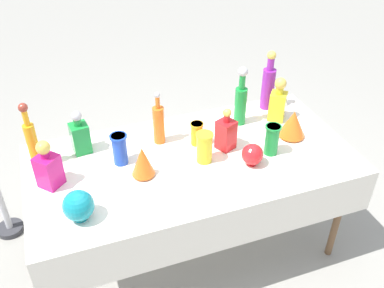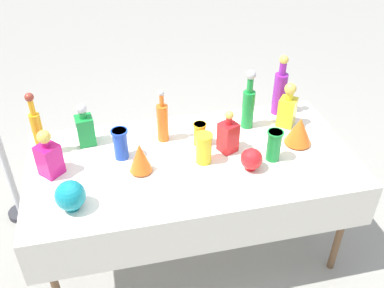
{
  "view_description": "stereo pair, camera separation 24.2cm",
  "coord_description": "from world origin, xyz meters",
  "px_view_note": "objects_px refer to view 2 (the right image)",
  "views": [
    {
      "loc": [
        -0.66,
        -1.85,
        2.28
      ],
      "look_at": [
        0.0,
        0.0,
        0.86
      ],
      "focal_mm": 40.0,
      "sensor_mm": 36.0,
      "label": 1
    },
    {
      "loc": [
        -0.43,
        -1.92,
        2.28
      ],
      "look_at": [
        0.0,
        0.0,
        0.86
      ],
      "focal_mm": 40.0,
      "sensor_mm": 36.0,
      "label": 2
    }
  ],
  "objects_px": {
    "tall_bottle_2": "(163,121)",
    "square_decanter_1": "(228,135)",
    "tall_bottle_1": "(37,129)",
    "tall_bottle_3": "(280,90)",
    "slender_vase_3": "(120,143)",
    "fluted_vase_0": "(299,131)",
    "fluted_vase_1": "(140,157)",
    "square_decanter_2": "(288,108)",
    "square_decanter_3": "(49,156)",
    "slender_vase_0": "(200,133)",
    "round_bowl_0": "(70,196)",
    "slender_vase_2": "(204,148)",
    "slender_vase_1": "(274,145)",
    "tall_bottle_0": "(248,104)",
    "round_bowl_1": "(252,159)",
    "square_decanter_0": "(85,128)"
  },
  "relations": [
    {
      "from": "tall_bottle_2",
      "to": "square_decanter_1",
      "type": "distance_m",
      "value": 0.4
    },
    {
      "from": "tall_bottle_1",
      "to": "tall_bottle_3",
      "type": "distance_m",
      "value": 1.52
    },
    {
      "from": "slender_vase_3",
      "to": "fluted_vase_0",
      "type": "bearing_deg",
      "value": -5.26
    },
    {
      "from": "fluted_vase_0",
      "to": "fluted_vase_1",
      "type": "bearing_deg",
      "value": -176.69
    },
    {
      "from": "square_decanter_1",
      "to": "square_decanter_2",
      "type": "distance_m",
      "value": 0.48
    },
    {
      "from": "square_decanter_3",
      "to": "slender_vase_0",
      "type": "relative_size",
      "value": 1.94
    },
    {
      "from": "fluted_vase_1",
      "to": "square_decanter_3",
      "type": "bearing_deg",
      "value": 169.33
    },
    {
      "from": "round_bowl_0",
      "to": "tall_bottle_1",
      "type": "bearing_deg",
      "value": 108.61
    },
    {
      "from": "tall_bottle_3",
      "to": "slender_vase_2",
      "type": "relative_size",
      "value": 2.23
    },
    {
      "from": "slender_vase_0",
      "to": "slender_vase_1",
      "type": "relative_size",
      "value": 0.77
    },
    {
      "from": "round_bowl_0",
      "to": "slender_vase_2",
      "type": "bearing_deg",
      "value": 16.96
    },
    {
      "from": "tall_bottle_0",
      "to": "slender_vase_0",
      "type": "relative_size",
      "value": 2.73
    },
    {
      "from": "square_decanter_3",
      "to": "round_bowl_0",
      "type": "height_order",
      "value": "square_decanter_3"
    },
    {
      "from": "square_decanter_3",
      "to": "tall_bottle_3",
      "type": "bearing_deg",
      "value": 12.82
    },
    {
      "from": "slender_vase_2",
      "to": "slender_vase_3",
      "type": "distance_m",
      "value": 0.48
    },
    {
      "from": "tall_bottle_3",
      "to": "square_decanter_1",
      "type": "height_order",
      "value": "tall_bottle_3"
    },
    {
      "from": "tall_bottle_3",
      "to": "square_decanter_3",
      "type": "distance_m",
      "value": 1.5
    },
    {
      "from": "round_bowl_0",
      "to": "round_bowl_1",
      "type": "bearing_deg",
      "value": 5.95
    },
    {
      "from": "slender_vase_2",
      "to": "slender_vase_3",
      "type": "bearing_deg",
      "value": 162.33
    },
    {
      "from": "fluted_vase_1",
      "to": "round_bowl_1",
      "type": "relative_size",
      "value": 1.4
    },
    {
      "from": "tall_bottle_3",
      "to": "fluted_vase_0",
      "type": "relative_size",
      "value": 2.31
    },
    {
      "from": "slender_vase_1",
      "to": "tall_bottle_1",
      "type": "bearing_deg",
      "value": 165.03
    },
    {
      "from": "tall_bottle_0",
      "to": "square_decanter_1",
      "type": "xyz_separation_m",
      "value": [
        -0.19,
        -0.22,
        -0.06
      ]
    },
    {
      "from": "tall_bottle_3",
      "to": "fluted_vase_0",
      "type": "height_order",
      "value": "tall_bottle_3"
    },
    {
      "from": "tall_bottle_0",
      "to": "fluted_vase_1",
      "type": "height_order",
      "value": "tall_bottle_0"
    },
    {
      "from": "tall_bottle_1",
      "to": "square_decanter_1",
      "type": "distance_m",
      "value": 1.09
    },
    {
      "from": "fluted_vase_1",
      "to": "slender_vase_2",
      "type": "bearing_deg",
      "value": 1.24
    },
    {
      "from": "square_decanter_2",
      "to": "slender_vase_2",
      "type": "height_order",
      "value": "square_decanter_2"
    },
    {
      "from": "slender_vase_2",
      "to": "slender_vase_3",
      "type": "height_order",
      "value": "slender_vase_3"
    },
    {
      "from": "fluted_vase_0",
      "to": "tall_bottle_3",
      "type": "bearing_deg",
      "value": 87.34
    },
    {
      "from": "slender_vase_2",
      "to": "fluted_vase_0",
      "type": "xyz_separation_m",
      "value": [
        0.6,
        0.05,
        -0.01
      ]
    },
    {
      "from": "slender_vase_1",
      "to": "fluted_vase_0",
      "type": "distance_m",
      "value": 0.23
    },
    {
      "from": "square_decanter_1",
      "to": "slender_vase_0",
      "type": "relative_size",
      "value": 1.86
    },
    {
      "from": "tall_bottle_1",
      "to": "slender_vase_1",
      "type": "distance_m",
      "value": 1.35
    },
    {
      "from": "square_decanter_1",
      "to": "round_bowl_0",
      "type": "xyz_separation_m",
      "value": [
        -0.9,
        -0.3,
        -0.02
      ]
    },
    {
      "from": "square_decanter_0",
      "to": "square_decanter_3",
      "type": "distance_m",
      "value": 0.32
    },
    {
      "from": "tall_bottle_0",
      "to": "slender_vase_3",
      "type": "relative_size",
      "value": 2.11
    },
    {
      "from": "tall_bottle_3",
      "to": "slender_vase_0",
      "type": "height_order",
      "value": "tall_bottle_3"
    },
    {
      "from": "fluted_vase_0",
      "to": "round_bowl_0",
      "type": "distance_m",
      "value": 1.36
    },
    {
      "from": "fluted_vase_0",
      "to": "slender_vase_2",
      "type": "bearing_deg",
      "value": -175.45
    },
    {
      "from": "slender_vase_1",
      "to": "round_bowl_1",
      "type": "distance_m",
      "value": 0.17
    },
    {
      "from": "slender_vase_3",
      "to": "slender_vase_1",
      "type": "bearing_deg",
      "value": -13.71
    },
    {
      "from": "tall_bottle_1",
      "to": "slender_vase_3",
      "type": "relative_size",
      "value": 2.15
    },
    {
      "from": "square_decanter_2",
      "to": "slender_vase_3",
      "type": "height_order",
      "value": "square_decanter_2"
    },
    {
      "from": "slender_vase_1",
      "to": "fluted_vase_0",
      "type": "bearing_deg",
      "value": 28.31
    },
    {
      "from": "tall_bottle_0",
      "to": "round_bowl_1",
      "type": "relative_size",
      "value": 3.02
    },
    {
      "from": "fluted_vase_0",
      "to": "tall_bottle_2",
      "type": "bearing_deg",
      "value": 164.3
    },
    {
      "from": "tall_bottle_0",
      "to": "fluted_vase_0",
      "type": "distance_m",
      "value": 0.35
    },
    {
      "from": "tall_bottle_2",
      "to": "square_decanter_3",
      "type": "xyz_separation_m",
      "value": [
        -0.65,
        -0.19,
        -0.01
      ]
    },
    {
      "from": "tall_bottle_1",
      "to": "slender_vase_3",
      "type": "xyz_separation_m",
      "value": [
        0.45,
        -0.14,
        -0.07
      ]
    }
  ]
}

